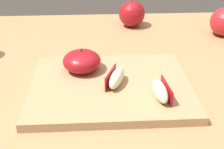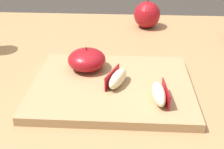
# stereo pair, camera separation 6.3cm
# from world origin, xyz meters

# --- Properties ---
(dining_table) EXTENTS (1.34, 0.87, 0.73)m
(dining_table) POSITION_xyz_m (0.00, 0.00, 0.64)
(dining_table) COLOR #9E754C
(dining_table) RESTS_ON ground_plane
(cutting_board) EXTENTS (0.34, 0.27, 0.02)m
(cutting_board) POSITION_xyz_m (0.03, -0.10, 0.74)
(cutting_board) COLOR #A37F56
(cutting_board) RESTS_ON dining_table
(apple_half_skin_up) EXTENTS (0.09, 0.09, 0.06)m
(apple_half_skin_up) POSITION_xyz_m (-0.04, -0.04, 0.78)
(apple_half_skin_up) COLOR maroon
(apple_half_skin_up) RESTS_ON cutting_board
(apple_wedge_front) EXTENTS (0.05, 0.08, 0.03)m
(apple_wedge_front) POSITION_xyz_m (0.04, -0.11, 0.77)
(apple_wedge_front) COLOR beige
(apple_wedge_front) RESTS_ON cutting_board
(apple_wedge_near_knife) EXTENTS (0.03, 0.08, 0.03)m
(apple_wedge_near_knife) POSITION_xyz_m (0.12, -0.16, 0.77)
(apple_wedge_near_knife) COLOR beige
(apple_wedge_near_knife) RESTS_ON cutting_board
(whole_apple_red_delicious) EXTENTS (0.09, 0.09, 0.09)m
(whole_apple_red_delicious) POSITION_xyz_m (0.12, 0.30, 0.78)
(whole_apple_red_delicious) COLOR maroon
(whole_apple_red_delicious) RESTS_ON dining_table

